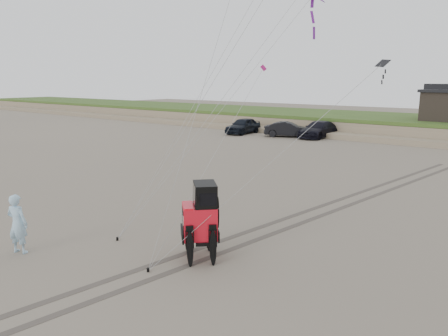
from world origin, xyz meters
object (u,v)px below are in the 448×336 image
at_px(truck_a, 243,126).
at_px(truck_c, 318,129).
at_px(truck_b, 288,129).
at_px(man, 18,224).
at_px(jeep, 200,229).

bearing_deg(truck_a, truck_c, 10.32).
xyz_separation_m(truck_b, man, (7.76, -30.55, 0.25)).
bearing_deg(truck_a, truck_b, 2.16).
distance_m(truck_b, truck_c, 2.92).
bearing_deg(truck_a, jeep, -60.69).
bearing_deg(truck_b, truck_a, 73.60).
relative_size(truck_b, truck_c, 0.83).
xyz_separation_m(truck_a, jeep, (17.55, -26.74, 0.16)).
relative_size(truck_a, truck_c, 0.89).
bearing_deg(jeep, truck_c, 152.77).
height_order(truck_a, man, man).
xyz_separation_m(truck_c, man, (5.18, -31.93, 0.20)).
bearing_deg(truck_b, truck_c, -84.30).
height_order(jeep, man, man).
distance_m(truck_b, man, 31.52).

